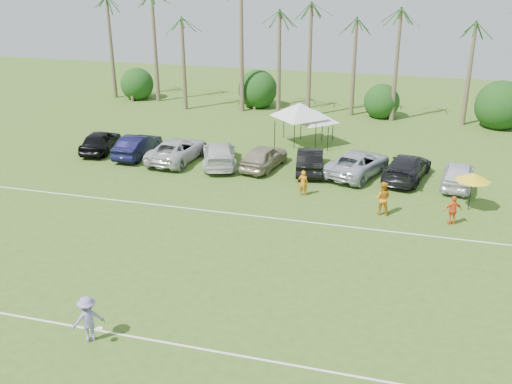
# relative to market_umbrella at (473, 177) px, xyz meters

# --- Properties ---
(ground) EXTENTS (120.00, 120.00, 0.00)m
(ground) POSITION_rel_market_umbrella_xyz_m (-12.41, -18.18, -2.02)
(ground) COLOR #3B5C1B
(ground) RESTS_ON ground
(field_lines) EXTENTS (80.00, 12.10, 0.01)m
(field_lines) POSITION_rel_market_umbrella_xyz_m (-12.41, -10.18, -2.01)
(field_lines) COLOR white
(field_lines) RESTS_ON ground
(palm_tree_0) EXTENTS (2.40, 2.40, 8.90)m
(palm_tree_0) POSITION_rel_market_umbrella_xyz_m (-34.41, 19.82, 5.46)
(palm_tree_0) COLOR brown
(palm_tree_0) RESTS_ON ground
(palm_tree_1) EXTENTS (2.40, 2.40, 9.90)m
(palm_tree_1) POSITION_rel_market_umbrella_xyz_m (-29.41, 19.82, 6.33)
(palm_tree_1) COLOR brown
(palm_tree_1) RESTS_ON ground
(palm_tree_2) EXTENTS (2.40, 2.40, 10.90)m
(palm_tree_2) POSITION_rel_market_umbrella_xyz_m (-24.41, 19.82, 7.19)
(palm_tree_2) COLOR brown
(palm_tree_2) RESTS_ON ground
(palm_tree_3) EXTENTS (2.40, 2.40, 11.90)m
(palm_tree_3) POSITION_rel_market_umbrella_xyz_m (-20.41, 19.82, 8.04)
(palm_tree_3) COLOR brown
(palm_tree_3) RESTS_ON ground
(palm_tree_4) EXTENTS (2.40, 2.40, 8.90)m
(palm_tree_4) POSITION_rel_market_umbrella_xyz_m (-16.41, 19.82, 5.46)
(palm_tree_4) COLOR brown
(palm_tree_4) RESTS_ON ground
(palm_tree_5) EXTENTS (2.40, 2.40, 9.90)m
(palm_tree_5) POSITION_rel_market_umbrella_xyz_m (-12.41, 19.82, 6.33)
(palm_tree_5) COLOR brown
(palm_tree_5) RESTS_ON ground
(palm_tree_6) EXTENTS (2.40, 2.40, 10.90)m
(palm_tree_6) POSITION_rel_market_umbrella_xyz_m (-8.41, 19.82, 7.19)
(palm_tree_6) COLOR brown
(palm_tree_6) RESTS_ON ground
(palm_tree_7) EXTENTS (2.40, 2.40, 11.90)m
(palm_tree_7) POSITION_rel_market_umbrella_xyz_m (-4.41, 19.82, 8.04)
(palm_tree_7) COLOR brown
(palm_tree_7) RESTS_ON ground
(palm_tree_8) EXTENTS (2.40, 2.40, 8.90)m
(palm_tree_8) POSITION_rel_market_umbrella_xyz_m (0.59, 19.82, 5.46)
(palm_tree_8) COLOR brown
(palm_tree_8) RESTS_ON ground
(bush_tree_0) EXTENTS (4.00, 4.00, 4.00)m
(bush_tree_0) POSITION_rel_market_umbrella_xyz_m (-31.41, 20.82, -0.22)
(bush_tree_0) COLOR brown
(bush_tree_0) RESTS_ON ground
(bush_tree_1) EXTENTS (4.00, 4.00, 4.00)m
(bush_tree_1) POSITION_rel_market_umbrella_xyz_m (-18.41, 20.82, -0.22)
(bush_tree_1) COLOR brown
(bush_tree_1) RESTS_ON ground
(bush_tree_2) EXTENTS (4.00, 4.00, 4.00)m
(bush_tree_2) POSITION_rel_market_umbrella_xyz_m (-6.41, 20.82, -0.22)
(bush_tree_2) COLOR brown
(bush_tree_2) RESTS_ON ground
(bush_tree_3) EXTENTS (4.00, 4.00, 4.00)m
(bush_tree_3) POSITION_rel_market_umbrella_xyz_m (3.59, 20.82, -0.22)
(bush_tree_3) COLOR brown
(bush_tree_3) RESTS_ON ground
(sideline_player_a) EXTENTS (0.62, 0.44, 1.60)m
(sideline_player_a) POSITION_rel_market_umbrella_xyz_m (-9.68, -0.38, -1.22)
(sideline_player_a) COLOR orange
(sideline_player_a) RESTS_ON ground
(sideline_player_b) EXTENTS (0.95, 0.75, 1.95)m
(sideline_player_b) POSITION_rel_market_umbrella_xyz_m (-4.83, -1.96, -1.05)
(sideline_player_b) COLOR orange
(sideline_player_b) RESTS_ON ground
(sideline_player_c) EXTENTS (1.04, 0.71, 1.64)m
(sideline_player_c) POSITION_rel_market_umbrella_xyz_m (-1.03, -2.33, -1.20)
(sideline_player_c) COLOR #F55D1B
(sideline_player_c) RESTS_ON ground
(canopy_tent_left) EXTENTS (4.81, 4.81, 3.89)m
(canopy_tent_left) POSITION_rel_market_umbrella_xyz_m (-12.00, 9.78, 1.32)
(canopy_tent_left) COLOR black
(canopy_tent_left) RESTS_ON ground
(canopy_tent_right) EXTENTS (4.01, 4.01, 3.25)m
(canopy_tent_right) POSITION_rel_market_umbrella_xyz_m (-10.88, 10.13, 0.76)
(canopy_tent_right) COLOR black
(canopy_tent_right) RESTS_ON ground
(market_umbrella) EXTENTS (2.02, 2.02, 2.25)m
(market_umbrella) POSITION_rel_market_umbrella_xyz_m (0.00, 0.00, 0.00)
(market_umbrella) COLOR black
(market_umbrella) RESTS_ON ground
(frisbee_player) EXTENTS (1.37, 1.32, 1.87)m
(frisbee_player) POSITION_rel_market_umbrella_xyz_m (-14.67, -16.77, -1.09)
(frisbee_player) COLOR #847CB1
(frisbee_player) RESTS_ON ground
(parked_car_0) EXTENTS (2.60, 5.02, 1.63)m
(parked_car_0) POSITION_rel_market_umbrella_xyz_m (-26.05, 4.12, -1.20)
(parked_car_0) COLOR black
(parked_car_0) RESTS_ON ground
(parked_car_1) EXTENTS (1.78, 4.97, 1.63)m
(parked_car_1) POSITION_rel_market_umbrella_xyz_m (-22.85, 3.82, -1.20)
(parked_car_1) COLOR black
(parked_car_1) RESTS_ON ground
(parked_car_2) EXTENTS (3.06, 6.03, 1.63)m
(parked_car_2) POSITION_rel_market_umbrella_xyz_m (-19.65, 3.69, -1.20)
(parked_car_2) COLOR beige
(parked_car_2) RESTS_ON ground
(parked_car_3) EXTENTS (4.03, 6.07, 1.63)m
(parked_car_3) POSITION_rel_market_umbrella_xyz_m (-16.45, 3.64, -1.20)
(parked_car_3) COLOR silver
(parked_car_3) RESTS_ON ground
(parked_car_4) EXTENTS (2.76, 5.06, 1.63)m
(parked_car_4) POSITION_rel_market_umbrella_xyz_m (-13.25, 3.81, -1.20)
(parked_car_4) COLOR gray
(parked_car_4) RESTS_ON ground
(parked_car_5) EXTENTS (2.47, 5.16, 1.63)m
(parked_car_5) POSITION_rel_market_umbrella_xyz_m (-10.05, 3.99, -1.20)
(parked_car_5) COLOR black
(parked_car_5) RESTS_ON ground
(parked_car_6) EXTENTS (4.50, 6.44, 1.63)m
(parked_car_6) POSITION_rel_market_umbrella_xyz_m (-6.85, 4.16, -1.20)
(parked_car_6) COLOR #B4BBC3
(parked_car_6) RESTS_ON ground
(parked_car_7) EXTENTS (3.46, 5.99, 1.63)m
(parked_car_7) POSITION_rel_market_umbrella_xyz_m (-3.65, 4.20, -1.20)
(parked_car_7) COLOR black
(parked_car_7) RESTS_ON ground
(parked_car_8) EXTENTS (2.44, 4.97, 1.63)m
(parked_car_8) POSITION_rel_market_umbrella_xyz_m (-0.45, 3.73, -1.20)
(parked_car_8) COLOR silver
(parked_car_8) RESTS_ON ground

